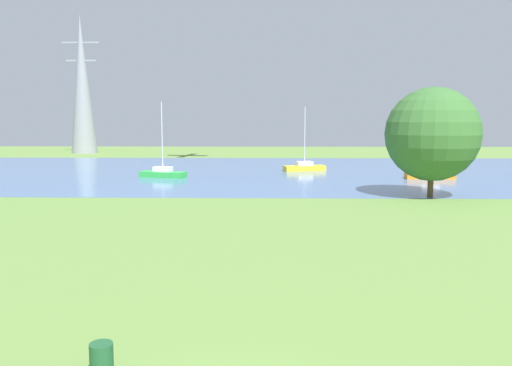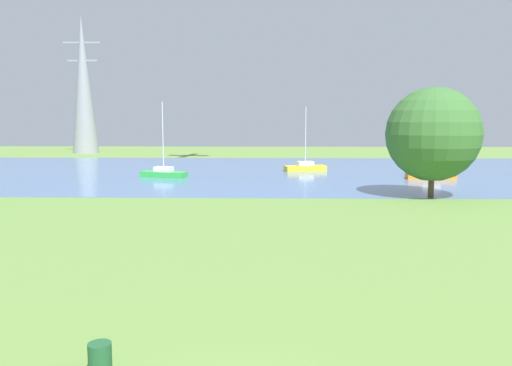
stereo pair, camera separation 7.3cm
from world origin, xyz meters
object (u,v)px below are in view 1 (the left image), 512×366
sailboat_green (163,173)px  sailboat_orange (430,174)px  sailboat_yellow (304,167)px  electricity_pylon (82,85)px  litter_bin (102,360)px  tree_mid_shore (433,134)px

sailboat_green → sailboat_orange: sailboat_green is taller
sailboat_yellow → electricity_pylon: bearing=140.3°
litter_bin → electricity_pylon: size_ratio=0.03×
sailboat_yellow → electricity_pylon: 48.23m
sailboat_orange → tree_mid_shore: (-3.71, -12.25, 4.40)m
tree_mid_shore → sailboat_orange: bearing=73.2°
tree_mid_shore → electricity_pylon: 67.10m
sailboat_orange → tree_mid_shore: size_ratio=0.74×
litter_bin → tree_mid_shore: tree_mid_shore is taller
electricity_pylon → litter_bin: bearing=-70.4°
sailboat_orange → tree_mid_shore: 13.53m
sailboat_yellow → sailboat_orange: sailboat_yellow is taller
litter_bin → electricity_pylon: electricity_pylon is taller
litter_bin → sailboat_green: 42.04m
litter_bin → sailboat_yellow: bearing=80.4°
sailboat_green → electricity_pylon: bearing=119.7°
sailboat_green → sailboat_orange: (27.10, -0.58, -0.02)m
litter_bin → sailboat_yellow: (8.17, 48.49, 0.07)m
sailboat_yellow → litter_bin: bearing=-99.6°
tree_mid_shore → sailboat_green: bearing=151.3°
litter_bin → sailboat_orange: sailboat_orange is taller
sailboat_green → litter_bin: bearing=-80.6°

